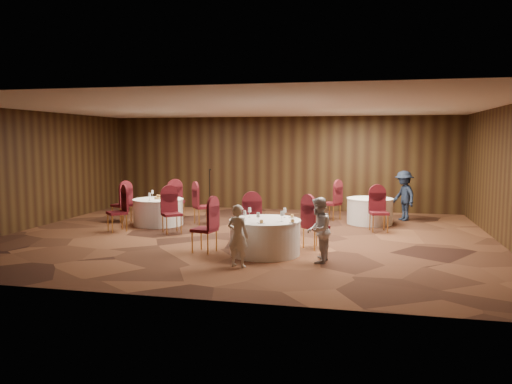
% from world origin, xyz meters
% --- Properties ---
extents(ground, '(12.00, 12.00, 0.00)m').
position_xyz_m(ground, '(0.00, 0.00, 0.00)').
color(ground, black).
rests_on(ground, ground).
extents(room_shell, '(12.00, 12.00, 12.00)m').
position_xyz_m(room_shell, '(0.00, 0.00, 1.96)').
color(room_shell, silver).
rests_on(room_shell, ground).
extents(table_main, '(1.50, 1.50, 0.74)m').
position_xyz_m(table_main, '(0.85, -1.83, 0.38)').
color(table_main, white).
rests_on(table_main, ground).
extents(table_left, '(1.42, 1.42, 0.74)m').
position_xyz_m(table_left, '(-2.84, 1.10, 0.38)').
color(table_left, white).
rests_on(table_left, ground).
extents(table_right, '(1.31, 1.31, 0.74)m').
position_xyz_m(table_right, '(3.02, 2.59, 0.38)').
color(table_right, white).
rests_on(table_right, ground).
extents(chairs_main, '(2.97, 1.87, 1.00)m').
position_xyz_m(chairs_main, '(0.55, -1.21, 0.50)').
color(chairs_main, '#420D19').
rests_on(chairs_main, ground).
extents(chairs_left, '(3.17, 3.12, 1.00)m').
position_xyz_m(chairs_left, '(-2.82, 1.05, 0.50)').
color(chairs_left, '#420D19').
rests_on(chairs_left, ground).
extents(chairs_right, '(2.02, 2.33, 1.00)m').
position_xyz_m(chairs_right, '(2.57, 2.25, 0.50)').
color(chairs_right, '#420D19').
rests_on(chairs_right, ground).
extents(tabletop_main, '(1.13, 1.00, 0.22)m').
position_xyz_m(tabletop_main, '(1.01, -1.93, 0.84)').
color(tabletop_main, silver).
rests_on(tabletop_main, table_main).
extents(tabletop_left, '(0.84, 0.80, 0.22)m').
position_xyz_m(tabletop_left, '(-2.84, 1.10, 0.82)').
color(tabletop_left, silver).
rests_on(tabletop_left, table_left).
extents(tabletop_right, '(0.08, 0.08, 0.22)m').
position_xyz_m(tabletop_right, '(3.25, 2.32, 0.90)').
color(tabletop_right, silver).
rests_on(tabletop_right, table_right).
extents(mic_stand, '(0.24, 0.24, 1.44)m').
position_xyz_m(mic_stand, '(-2.18, 3.81, 0.41)').
color(mic_stand, black).
rests_on(mic_stand, ground).
extents(woman_a, '(0.50, 0.39, 1.20)m').
position_xyz_m(woman_a, '(0.56, -2.98, 0.60)').
color(woman_a, silver).
rests_on(woman_a, ground).
extents(woman_b, '(0.55, 0.67, 1.29)m').
position_xyz_m(woman_b, '(2.01, -2.29, 0.65)').
color(woman_b, '#BDBCC1').
rests_on(woman_b, ground).
extents(man_c, '(0.95, 1.11, 1.49)m').
position_xyz_m(man_c, '(4.01, 3.42, 0.75)').
color(man_c, black).
rests_on(man_c, ground).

